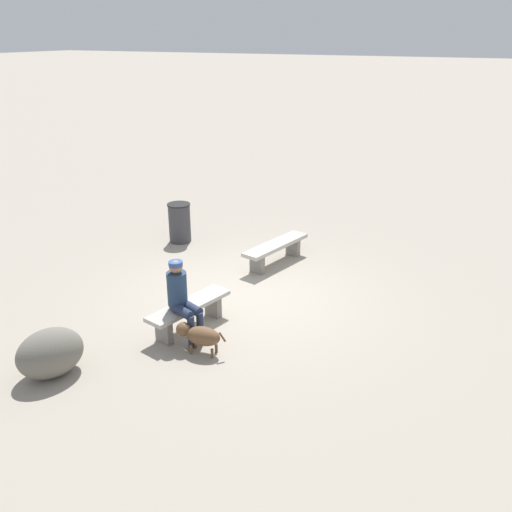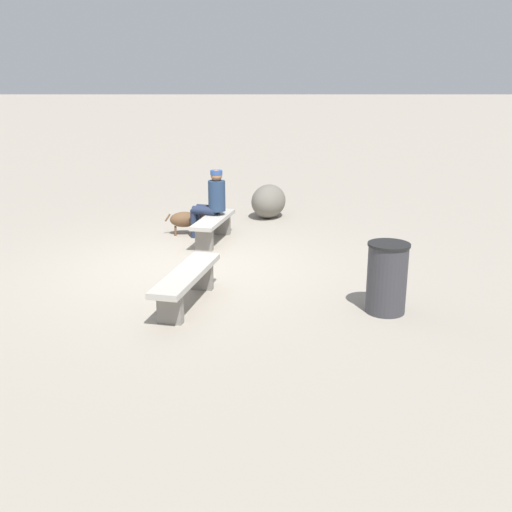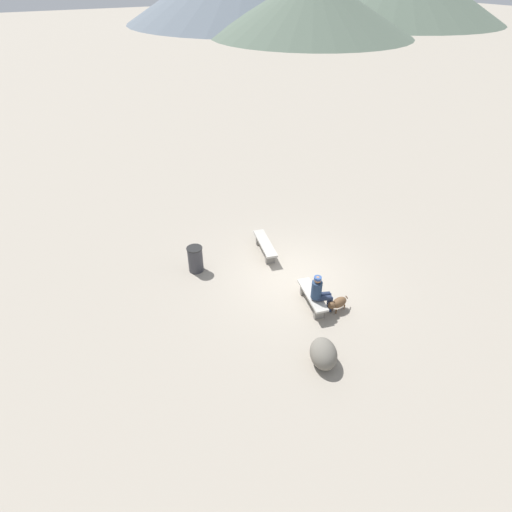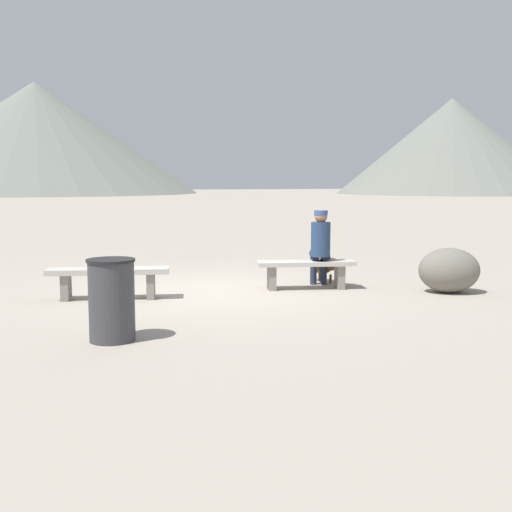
% 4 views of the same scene
% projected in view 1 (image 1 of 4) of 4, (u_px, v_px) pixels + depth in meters
% --- Properties ---
extents(ground, '(210.00, 210.00, 0.06)m').
position_uv_depth(ground, '(245.00, 298.00, 10.13)').
color(ground, '#9E9384').
extents(bench_left, '(1.80, 0.77, 0.46)m').
position_uv_depth(bench_left, '(276.00, 248.00, 11.42)').
color(bench_left, gray).
rests_on(bench_left, ground).
extents(bench_right, '(1.61, 0.73, 0.45)m').
position_uv_depth(bench_right, '(189.00, 310.00, 8.92)').
color(bench_right, gray).
rests_on(bench_right, ground).
extents(seated_person, '(0.46, 0.66, 1.27)m').
position_uv_depth(seated_person, '(181.00, 295.00, 8.53)').
color(seated_person, navy).
rests_on(seated_person, ground).
extents(dog, '(0.36, 0.80, 0.46)m').
position_uv_depth(dog, '(199.00, 335.00, 8.25)').
color(dog, brown).
rests_on(dog, ground).
extents(trash_bin, '(0.52, 0.52, 0.90)m').
position_uv_depth(trash_bin, '(180.00, 223.00, 12.62)').
color(trash_bin, '#38383D').
rests_on(trash_bin, ground).
extents(boulder, '(1.13, 0.99, 0.70)m').
position_uv_depth(boulder, '(50.00, 353.00, 7.70)').
color(boulder, '#6B665B').
rests_on(boulder, ground).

